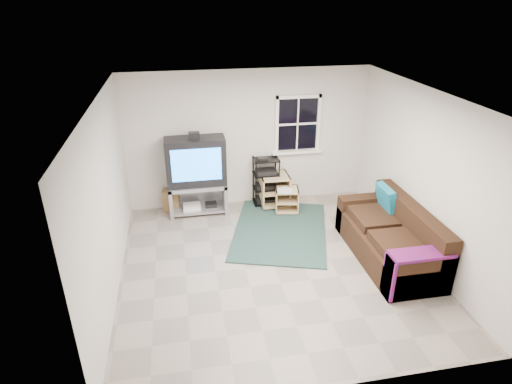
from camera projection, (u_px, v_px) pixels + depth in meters
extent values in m
plane|color=gray|center=(274.00, 265.00, 6.60)|extent=(4.60, 4.60, 0.00)
plane|color=white|center=(277.00, 98.00, 5.49)|extent=(4.60, 4.60, 0.00)
plane|color=beige|center=(248.00, 139.00, 8.09)|extent=(4.60, 0.00, 4.60)
plane|color=beige|center=(330.00, 291.00, 4.00)|extent=(4.60, 0.00, 4.60)
plane|color=beige|center=(106.00, 203.00, 5.67)|extent=(0.00, 4.60, 4.60)
plane|color=beige|center=(424.00, 177.00, 6.43)|extent=(0.00, 4.60, 4.60)
cube|color=black|center=(297.00, 124.00, 8.13)|extent=(0.80, 0.01, 1.02)
cube|color=white|center=(299.00, 97.00, 7.89)|extent=(0.88, 0.06, 0.06)
cube|color=white|center=(297.00, 152.00, 8.33)|extent=(0.98, 0.14, 0.05)
cube|color=white|center=(277.00, 125.00, 8.04)|extent=(0.06, 0.06, 1.10)
cube|color=white|center=(318.00, 123.00, 8.18)|extent=(0.06, 0.06, 1.10)
cube|color=white|center=(298.00, 124.00, 8.11)|extent=(0.78, 0.04, 0.04)
cube|color=gray|center=(197.00, 185.00, 7.97)|extent=(1.08, 0.54, 0.06)
cube|color=gray|center=(171.00, 200.00, 8.00)|extent=(0.06, 0.54, 0.59)
cube|color=gray|center=(225.00, 196.00, 8.17)|extent=(0.06, 0.54, 0.59)
cube|color=gray|center=(199.00, 208.00, 8.18)|extent=(0.95, 0.49, 0.04)
cube|color=gray|center=(197.00, 192.00, 8.30)|extent=(1.08, 0.04, 0.59)
cube|color=silver|center=(192.00, 207.00, 8.09)|extent=(0.32, 0.26, 0.09)
cube|color=black|center=(211.00, 204.00, 8.20)|extent=(0.22, 0.19, 0.06)
cube|color=black|center=(196.00, 161.00, 7.77)|extent=(1.08, 0.45, 0.88)
cube|color=#1E82FF|center=(196.00, 165.00, 7.56)|extent=(0.88, 0.01, 0.60)
cube|color=black|center=(194.00, 135.00, 7.56)|extent=(0.19, 0.14, 0.11)
cylinder|color=black|center=(256.00, 185.00, 8.14)|extent=(0.02, 0.02, 0.98)
cylinder|color=black|center=(279.00, 183.00, 8.21)|extent=(0.02, 0.02, 0.98)
cylinder|color=black|center=(253.00, 179.00, 8.42)|extent=(0.02, 0.02, 0.98)
cylinder|color=black|center=(275.00, 177.00, 8.49)|extent=(0.02, 0.02, 0.98)
cube|color=black|center=(266.00, 201.00, 8.50)|extent=(0.49, 0.36, 0.02)
cube|color=black|center=(266.00, 199.00, 8.48)|extent=(0.38, 0.28, 0.08)
cube|color=black|center=(266.00, 188.00, 8.38)|extent=(0.49, 0.36, 0.02)
cube|color=black|center=(266.00, 186.00, 8.36)|extent=(0.38, 0.28, 0.08)
cube|color=black|center=(266.00, 174.00, 8.25)|extent=(0.49, 0.36, 0.02)
cube|color=black|center=(266.00, 172.00, 8.23)|extent=(0.38, 0.28, 0.08)
cube|color=black|center=(266.00, 160.00, 8.12)|extent=(0.49, 0.36, 0.02)
cube|color=tan|center=(275.00, 176.00, 8.20)|extent=(0.55, 0.55, 0.02)
cube|color=tan|center=(274.00, 202.00, 8.44)|extent=(0.55, 0.55, 0.02)
cube|color=tan|center=(261.00, 190.00, 8.28)|extent=(0.03, 0.54, 0.58)
cube|color=tan|center=(287.00, 188.00, 8.36)|extent=(0.03, 0.54, 0.58)
cube|color=tan|center=(272.00, 184.00, 8.55)|extent=(0.49, 0.03, 0.58)
cube|color=tan|center=(274.00, 190.00, 8.33)|extent=(0.50, 0.52, 0.02)
cylinder|color=black|center=(265.00, 210.00, 8.23)|extent=(0.05, 0.05, 0.05)
cylinder|color=black|center=(282.00, 198.00, 8.68)|extent=(0.05, 0.05, 0.05)
cube|color=tan|center=(287.00, 190.00, 8.02)|extent=(0.50, 0.50, 0.02)
cube|color=tan|center=(286.00, 209.00, 8.20)|extent=(0.50, 0.50, 0.02)
cube|color=tan|center=(276.00, 199.00, 8.11)|extent=(0.10, 0.42, 0.43)
cube|color=tan|center=(297.00, 199.00, 8.11)|extent=(0.10, 0.42, 0.43)
cube|color=tan|center=(286.00, 195.00, 8.29)|extent=(0.38, 0.09, 0.43)
cube|color=tan|center=(287.00, 200.00, 8.12)|extent=(0.45, 0.47, 0.02)
cylinder|color=black|center=(278.00, 214.00, 8.06)|extent=(0.04, 0.04, 0.04)
cylinder|color=black|center=(294.00, 206.00, 8.36)|extent=(0.04, 0.04, 0.04)
cylinder|color=silver|center=(285.00, 191.00, 7.94)|extent=(0.30, 0.30, 0.02)
cube|color=black|center=(387.00, 246.00, 6.71)|extent=(0.94, 2.08, 0.44)
cube|color=black|center=(412.00, 219.00, 6.58)|extent=(0.25, 2.08, 0.45)
cube|color=black|center=(364.00, 213.00, 7.48)|extent=(0.94, 0.25, 0.65)
cube|color=black|center=(419.00, 275.00, 5.85)|extent=(0.94, 0.25, 0.65)
cube|color=black|center=(398.00, 245.00, 6.20)|extent=(0.62, 0.75, 0.14)
cube|color=black|center=(373.00, 218.00, 6.94)|extent=(0.62, 0.75, 0.14)
cube|color=teal|center=(386.00, 199.00, 7.02)|extent=(0.21, 0.50, 0.43)
cube|color=#0C0F89|center=(422.00, 254.00, 5.70)|extent=(0.86, 0.31, 0.04)
cube|color=#0C0F89|center=(389.00, 277.00, 5.77)|extent=(0.04, 0.31, 0.60)
cube|color=black|center=(280.00, 230.00, 7.54)|extent=(2.14, 2.53, 0.03)
cube|color=olive|center=(171.00, 200.00, 8.17)|extent=(0.32, 0.23, 0.43)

